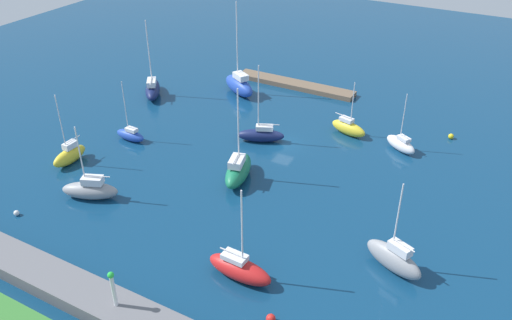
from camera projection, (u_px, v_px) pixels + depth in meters
name	position (u px, v px, depth m)	size (l,w,h in m)	color
water	(283.00, 144.00, 71.99)	(160.00, 160.00, 0.00)	navy
pier_dock	(295.00, 85.00, 88.67)	(20.79, 2.91, 0.80)	brown
breakwater	(108.00, 306.00, 45.79)	(67.94, 3.71, 1.49)	slate
harbor_beacon	(113.00, 287.00, 43.83)	(0.56, 0.56, 3.73)	silver
sailboat_blue_mid_basin	(130.00, 135.00, 72.47)	(4.66, 1.68, 8.71)	#2347B2
sailboat_gray_east_end	(90.00, 189.00, 60.50)	(6.93, 4.66, 9.25)	gray
sailboat_navy_by_breakwater	(261.00, 135.00, 72.09)	(6.66, 4.38, 11.08)	#141E4C
sailboat_yellow_west_end	(70.00, 155.00, 67.20)	(1.68, 5.20, 9.61)	yellow
sailboat_white_outer_mooring	(401.00, 144.00, 70.05)	(5.09, 3.97, 8.08)	white
sailboat_green_inner_mooring	(238.00, 170.00, 63.66)	(4.40, 7.73, 11.90)	#19724C
sailboat_red_off_beacon	(239.00, 268.00, 49.30)	(6.77, 2.50, 10.15)	red
sailboat_blue_far_south	(239.00, 85.00, 85.58)	(7.88, 6.06, 14.97)	#2347B2
sailboat_gray_lone_north	(394.00, 258.00, 50.12)	(6.53, 4.11, 9.74)	gray
sailboat_navy_center_basin	(153.00, 89.00, 85.09)	(6.17, 7.48, 12.30)	#141E4C
sailboat_yellow_lone_south	(348.00, 128.00, 73.86)	(5.72, 3.11, 7.94)	yellow
mooring_buoy_yellow	(451.00, 136.00, 73.08)	(0.75, 0.75, 0.75)	yellow
mooring_buoy_red	(271.00, 319.00, 45.02)	(0.84, 0.84, 0.84)	red
mooring_buoy_white	(16.00, 213.00, 58.05)	(0.61, 0.61, 0.61)	white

